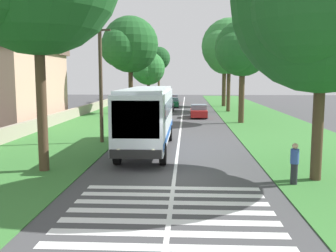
# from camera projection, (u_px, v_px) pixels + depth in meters

# --- Properties ---
(ground) EXTENTS (160.00, 160.00, 0.00)m
(ground) POSITION_uv_depth(u_px,v_px,m) (174.00, 180.00, 16.58)
(ground) COLOR #424244
(grass_verge_left) EXTENTS (120.00, 8.00, 0.04)m
(grass_verge_left) POSITION_uv_depth(u_px,v_px,m) (81.00, 130.00, 31.84)
(grass_verge_left) COLOR #387533
(grass_verge_left) RESTS_ON ground
(grass_verge_right) EXTENTS (120.00, 8.00, 0.04)m
(grass_verge_right) POSITION_uv_depth(u_px,v_px,m) (282.00, 132.00, 31.04)
(grass_verge_right) COLOR #387533
(grass_verge_right) RESTS_ON ground
(centre_line) EXTENTS (110.00, 0.16, 0.01)m
(centre_line) POSITION_uv_depth(u_px,v_px,m) (180.00, 131.00, 31.44)
(centre_line) COLOR silver
(centre_line) RESTS_ON ground
(coach_bus) EXTENTS (11.16, 2.62, 3.73)m
(coach_bus) POSITION_uv_depth(u_px,v_px,m) (148.00, 115.00, 23.03)
(coach_bus) COLOR silver
(coach_bus) RESTS_ON ground
(zebra_crossing) EXTENTS (5.85, 6.80, 0.01)m
(zebra_crossing) POSITION_uv_depth(u_px,v_px,m) (170.00, 212.00, 12.63)
(zebra_crossing) COLOR silver
(zebra_crossing) RESTS_ON ground
(trailing_car_0) EXTENTS (4.30, 1.78, 1.43)m
(trailing_car_0) POSITION_uv_depth(u_px,v_px,m) (199.00, 111.00, 41.98)
(trailing_car_0) COLOR #B21E1E
(trailing_car_0) RESTS_ON ground
(trailing_car_1) EXTENTS (4.30, 1.78, 1.43)m
(trailing_car_1) POSITION_uv_depth(u_px,v_px,m) (167.00, 106.00, 49.90)
(trailing_car_1) COLOR black
(trailing_car_1) RESTS_ON ground
(trailing_car_2) EXTENTS (4.30, 1.78, 1.43)m
(trailing_car_2) POSITION_uv_depth(u_px,v_px,m) (173.00, 102.00, 57.02)
(trailing_car_2) COLOR #145933
(trailing_car_2) RESTS_ON ground
(trailing_car_3) EXTENTS (4.30, 1.78, 1.43)m
(trailing_car_3) POSITION_uv_depth(u_px,v_px,m) (173.00, 99.00, 65.29)
(trailing_car_3) COLOR #B21E1E
(trailing_car_3) RESTS_ON ground
(roadside_tree_left_0) EXTENTS (5.36, 4.59, 10.34)m
(roadside_tree_left_0) POSITION_uv_depth(u_px,v_px,m) (158.00, 59.00, 76.82)
(roadside_tree_left_0) COLOR brown
(roadside_tree_left_0) RESTS_ON grass_verge_left
(roadside_tree_left_1) EXTENTS (6.99, 5.80, 8.75)m
(roadside_tree_left_1) POSITION_uv_depth(u_px,v_px,m) (148.00, 69.00, 67.46)
(roadside_tree_left_1) COLOR #3D2D1E
(roadside_tree_left_1) RESTS_ON grass_verge_left
(roadside_tree_left_3) EXTENTS (7.98, 6.68, 11.53)m
(roadside_tree_left_3) POSITION_uv_depth(u_px,v_px,m) (129.00, 46.00, 45.93)
(roadside_tree_left_3) COLOR #3D2D1E
(roadside_tree_left_3) RESTS_ON grass_verge_left
(roadside_tree_right_0) EXTENTS (6.33, 5.38, 10.15)m
(roadside_tree_right_0) POSITION_uv_depth(u_px,v_px,m) (223.00, 57.00, 57.01)
(roadside_tree_right_0) COLOR #4C3826
(roadside_tree_right_0) RESTS_ON grass_verge_right
(roadside_tree_right_1) EXTENTS (8.76, 6.91, 11.64)m
(roadside_tree_right_1) POSITION_uv_depth(u_px,v_px,m) (228.00, 48.00, 48.25)
(roadside_tree_right_1) COLOR #4C3826
(roadside_tree_right_1) RESTS_ON grass_verge_right
(roadside_tree_right_2) EXTENTS (8.80, 7.53, 11.17)m
(roadside_tree_right_2) POSITION_uv_depth(u_px,v_px,m) (318.00, 6.00, 15.81)
(roadside_tree_right_2) COLOR #4C3826
(roadside_tree_right_2) RESTS_ON grass_verge_right
(roadside_tree_right_3) EXTENTS (6.17, 5.21, 9.60)m
(roadside_tree_right_3) POSITION_uv_depth(u_px,v_px,m) (241.00, 50.00, 36.06)
(roadside_tree_right_3) COLOR #4C3826
(roadside_tree_right_3) RESTS_ON grass_verge_right
(utility_pole) EXTENTS (0.24, 1.40, 7.96)m
(utility_pole) POSITION_uv_depth(u_px,v_px,m) (101.00, 80.00, 25.37)
(utility_pole) COLOR #473828
(utility_pole) RESTS_ON grass_verge_left
(roadside_wall) EXTENTS (70.00, 0.40, 1.01)m
(roadside_wall) POSITION_uv_depth(u_px,v_px,m) (60.00, 117.00, 36.89)
(roadside_wall) COLOR #9E937F
(roadside_wall) RESTS_ON grass_verge_left
(roadside_building) EXTENTS (13.60, 7.63, 7.59)m
(roadside_building) POSITION_uv_depth(u_px,v_px,m) (9.00, 83.00, 36.32)
(roadside_building) COLOR tan
(roadside_building) RESTS_ON ground
(pedestrian) EXTENTS (0.34, 0.34, 1.69)m
(pedestrian) POSITION_uv_depth(u_px,v_px,m) (294.00, 163.00, 15.63)
(pedestrian) COLOR #26262D
(pedestrian) RESTS_ON grass_verge_right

